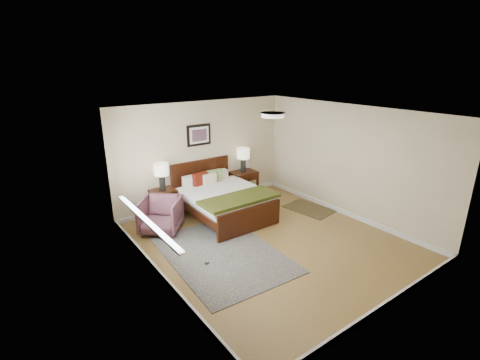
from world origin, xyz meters
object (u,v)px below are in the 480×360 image
at_px(lamp_right, 243,156).
at_px(armchair, 161,215).
at_px(lamp_left, 161,172).
at_px(nightstand_left, 164,196).
at_px(nightstand_right, 243,181).
at_px(rug_persian, 222,254).
at_px(bed, 222,195).

relative_size(lamp_right, armchair, 0.77).
bearing_deg(lamp_right, lamp_left, 180.00).
bearing_deg(nightstand_left, nightstand_right, 0.20).
height_order(nightstand_right, lamp_right, lamp_right).
relative_size(nightstand_left, lamp_right, 1.05).
distance_m(lamp_left, armchair, 1.02).
bearing_deg(lamp_left, nightstand_left, -90.00).
relative_size(armchair, rug_persian, 0.30).
relative_size(nightstand_left, armchair, 0.81).
distance_m(nightstand_right, rug_persian, 3.00).
bearing_deg(lamp_right, nightstand_right, -90.00).
bearing_deg(lamp_left, armchair, -118.80).
xyz_separation_m(bed, rug_persian, (-0.92, -1.38, -0.50)).
bearing_deg(nightstand_right, rug_persian, -133.90).
bearing_deg(rug_persian, lamp_right, 49.23).
distance_m(nightstand_right, lamp_right, 0.69).
distance_m(lamp_right, armchair, 2.76).
bearing_deg(bed, armchair, 175.08).
relative_size(bed, armchair, 2.56).
bearing_deg(armchair, lamp_right, 55.79).
distance_m(bed, lamp_left, 1.44).
bearing_deg(nightstand_left, armchair, -119.64).
distance_m(lamp_right, rug_persian, 3.17).
bearing_deg(lamp_right, bed, -146.02).
distance_m(nightstand_right, lamp_left, 2.32).
relative_size(lamp_left, rug_persian, 0.23).
height_order(lamp_left, armchair, lamp_left).
bearing_deg(bed, lamp_left, 144.42).
distance_m(nightstand_right, armchair, 2.66).
xyz_separation_m(lamp_left, armchair, (-0.36, -0.65, -0.70)).
height_order(bed, rug_persian, bed).
bearing_deg(bed, rug_persian, -123.49).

